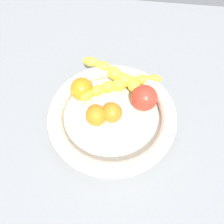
{
  "coord_description": "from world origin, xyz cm",
  "views": [
    {
      "loc": [
        30.81,
        4.02,
        57.64
      ],
      "look_at": [
        0.0,
        0.0,
        8.13
      ],
      "focal_mm": 35.73,
      "sensor_mm": 36.0,
      "label": 1
    }
  ],
  "objects_px": {
    "orange_front": "(112,111)",
    "orange_mid_left": "(96,115)",
    "banana_draped_left": "(118,76)",
    "banana_draped_right": "(120,85)",
    "tomato_red": "(144,98)",
    "orange_mid_right": "(82,89)",
    "fruit_bowl": "(112,116)"
  },
  "relations": [
    {
      "from": "banana_draped_left",
      "to": "tomato_red",
      "type": "bearing_deg",
      "value": 48.62
    },
    {
      "from": "orange_front",
      "to": "banana_draped_right",
      "type": "bearing_deg",
      "value": 172.66
    },
    {
      "from": "fruit_bowl",
      "to": "orange_front",
      "type": "bearing_deg",
      "value": -157.81
    },
    {
      "from": "orange_mid_left",
      "to": "orange_mid_right",
      "type": "bearing_deg",
      "value": -145.41
    },
    {
      "from": "banana_draped_left",
      "to": "orange_front",
      "type": "relative_size",
      "value": 3.85
    },
    {
      "from": "orange_front",
      "to": "orange_mid_left",
      "type": "relative_size",
      "value": 0.97
    },
    {
      "from": "fruit_bowl",
      "to": "banana_draped_right",
      "type": "relative_size",
      "value": 1.52
    },
    {
      "from": "banana_draped_left",
      "to": "orange_front",
      "type": "bearing_deg",
      "value": -1.45
    },
    {
      "from": "orange_front",
      "to": "tomato_red",
      "type": "xyz_separation_m",
      "value": [
        -0.05,
        0.08,
        0.01
      ]
    },
    {
      "from": "fruit_bowl",
      "to": "orange_mid_right",
      "type": "height_order",
      "value": "orange_mid_right"
    },
    {
      "from": "orange_mid_left",
      "to": "banana_draped_right",
      "type": "bearing_deg",
      "value": 155.42
    },
    {
      "from": "banana_draped_left",
      "to": "banana_draped_right",
      "type": "relative_size",
      "value": 0.93
    },
    {
      "from": "banana_draped_right",
      "to": "orange_mid_left",
      "type": "relative_size",
      "value": 4.02
    },
    {
      "from": "tomato_red",
      "to": "fruit_bowl",
      "type": "bearing_deg",
      "value": -57.32
    },
    {
      "from": "orange_front",
      "to": "orange_mid_right",
      "type": "bearing_deg",
      "value": -122.93
    },
    {
      "from": "fruit_bowl",
      "to": "orange_mid_right",
      "type": "bearing_deg",
      "value": -123.94
    },
    {
      "from": "banana_draped_left",
      "to": "orange_mid_right",
      "type": "relative_size",
      "value": 3.22
    },
    {
      "from": "orange_mid_left",
      "to": "orange_mid_right",
      "type": "height_order",
      "value": "orange_mid_right"
    },
    {
      "from": "tomato_red",
      "to": "orange_front",
      "type": "bearing_deg",
      "value": -59.36
    },
    {
      "from": "banana_draped_right",
      "to": "orange_mid_left",
      "type": "bearing_deg",
      "value": -24.58
    },
    {
      "from": "tomato_red",
      "to": "banana_draped_right",
      "type": "bearing_deg",
      "value": -121.81
    },
    {
      "from": "fruit_bowl",
      "to": "orange_mid_right",
      "type": "relative_size",
      "value": 5.27
    },
    {
      "from": "banana_draped_left",
      "to": "banana_draped_right",
      "type": "height_order",
      "value": "banana_draped_left"
    },
    {
      "from": "orange_front",
      "to": "orange_mid_right",
      "type": "height_order",
      "value": "orange_mid_right"
    },
    {
      "from": "banana_draped_right",
      "to": "tomato_red",
      "type": "bearing_deg",
      "value": 58.19
    },
    {
      "from": "orange_front",
      "to": "orange_mid_right",
      "type": "xyz_separation_m",
      "value": [
        -0.06,
        -0.09,
        0.01
      ]
    },
    {
      "from": "orange_front",
      "to": "tomato_red",
      "type": "bearing_deg",
      "value": 120.64
    },
    {
      "from": "banana_draped_right",
      "to": "orange_mid_right",
      "type": "height_order",
      "value": "orange_mid_right"
    },
    {
      "from": "orange_front",
      "to": "orange_mid_left",
      "type": "distance_m",
      "value": 0.04
    },
    {
      "from": "orange_mid_right",
      "to": "fruit_bowl",
      "type": "bearing_deg",
      "value": 56.06
    },
    {
      "from": "banana_draped_right",
      "to": "orange_mid_right",
      "type": "distance_m",
      "value": 0.11
    },
    {
      "from": "orange_front",
      "to": "orange_mid_left",
      "type": "bearing_deg",
      "value": -65.12
    }
  ]
}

